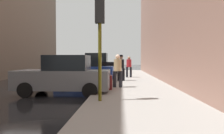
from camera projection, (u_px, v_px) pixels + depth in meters
The scene contains 11 objects.
ground_plane at pixel (17, 91), 10.96m from camera, with size 120.00×120.00×0.00m, color black.
sidewalk at pixel (137, 91), 10.71m from camera, with size 4.00×40.00×0.15m, color gray.
parked_gray_coupe at pixel (64, 76), 9.95m from camera, with size 4.22×2.09×1.79m.
parked_blue_sedan at pixel (86, 70), 16.04m from camera, with size 4.27×2.19×1.79m.
parked_black_suv at pixel (95, 65), 21.79m from camera, with size 4.65×2.16×2.25m.
fire_hydrant at pixel (109, 77), 13.96m from camera, with size 0.42×0.22×0.70m.
traffic_light at pixel (100, 26), 7.56m from camera, with size 0.32×0.32×3.60m.
pedestrian_in_tan_coat at pixel (118, 69), 11.35m from camera, with size 0.52×0.44×1.71m.
pedestrian_in_red_jacket at pixel (129, 66), 17.88m from camera, with size 0.52×0.45×1.71m.
pedestrian_with_fedora at pixel (121, 66), 14.88m from camera, with size 0.51×0.43×1.78m.
rolling_suitcase at pixel (108, 82), 10.64m from camera, with size 0.36×0.56×1.04m.
Camera 1 is at (5.24, -10.71, 1.58)m, focal length 35.00 mm.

